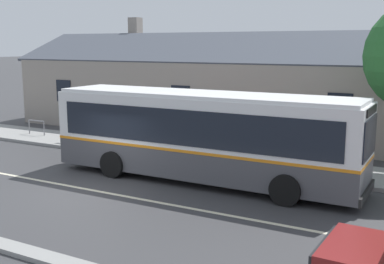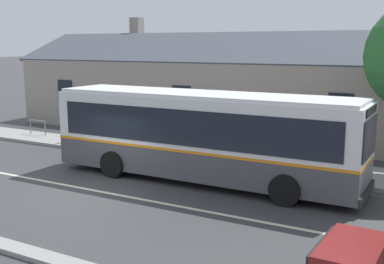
% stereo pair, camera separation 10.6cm
% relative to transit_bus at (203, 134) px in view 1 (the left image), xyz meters
% --- Properties ---
extents(ground_plane, '(300.00, 300.00, 0.00)m').
position_rel_transit_bus_xyz_m(ground_plane, '(-2.91, -2.90, -1.74)').
color(ground_plane, '#38383A').
extents(sidewalk_far, '(60.00, 3.00, 0.15)m').
position_rel_transit_bus_xyz_m(sidewalk_far, '(-2.91, 3.10, -1.66)').
color(sidewalk_far, gray).
rests_on(sidewalk_far, ground).
extents(lane_divider_stripe, '(60.00, 0.16, 0.01)m').
position_rel_transit_bus_xyz_m(lane_divider_stripe, '(-2.91, -2.90, -1.73)').
color(lane_divider_stripe, beige).
rests_on(lane_divider_stripe, ground).
extents(community_building, '(23.79, 8.51, 6.67)m').
position_rel_transit_bus_xyz_m(community_building, '(-4.65, 10.64, 0.37)').
color(community_building, gray).
rests_on(community_building, ground).
extents(transit_bus, '(11.55, 2.80, 3.23)m').
position_rel_transit_bus_xyz_m(transit_bus, '(0.00, 0.00, 0.00)').
color(transit_bus, '#47474C').
rests_on(transit_bus, ground).
extents(bench_by_building, '(1.89, 0.51, 0.94)m').
position_rel_transit_bus_xyz_m(bench_by_building, '(-8.02, 2.67, -1.16)').
color(bench_by_building, '#4C4C4C').
rests_on(bench_by_building, sidewalk_far).
extents(bike_rack, '(1.16, 0.06, 0.78)m').
position_rel_transit_bus_xyz_m(bike_rack, '(-11.73, 3.15, -1.05)').
color(bike_rack, slate).
rests_on(bike_rack, sidewalk_far).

